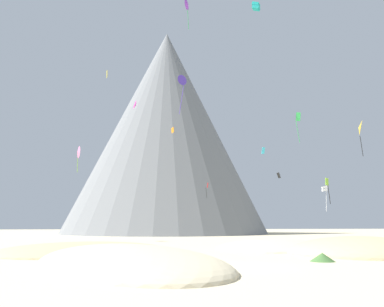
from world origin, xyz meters
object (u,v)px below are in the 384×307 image
at_px(bush_near_left, 322,257).
at_px(kite_pink_mid, 78,152).
at_px(kite_red_low, 207,187).
at_px(kite_magenta_mid, 135,105).
at_px(kite_cyan_mid, 263,151).
at_px(kite_indigo_mid, 182,81).
at_px(bush_far_right, 82,251).
at_px(kite_violet_high, 187,5).
at_px(kite_black_low, 279,175).
at_px(kite_white_low, 325,189).
at_px(kite_lime_low, 327,185).
at_px(kite_orange_mid, 173,130).
at_px(kite_teal_high, 256,6).
at_px(bush_low_patch, 337,249).
at_px(kite_green_mid, 298,121).
at_px(kite_yellow_high, 107,74).
at_px(rock_massif, 169,140).
at_px(kite_gold_mid, 360,128).

bearing_deg(bush_near_left, kite_pink_mid, 121.92).
distance_m(kite_red_low, kite_magenta_mid, 23.96).
height_order(kite_cyan_mid, kite_indigo_mid, kite_indigo_mid).
relative_size(bush_far_right, kite_red_low, 0.70).
bearing_deg(bush_near_left, kite_indigo_mid, 116.47).
height_order(kite_violet_high, kite_magenta_mid, kite_violet_high).
bearing_deg(kite_black_low, kite_violet_high, 144.11).
xyz_separation_m(kite_white_low, kite_indigo_mid, (-29.42, -19.32, 13.12)).
distance_m(kite_violet_high, kite_magenta_mid, 20.50).
bearing_deg(kite_violet_high, kite_lime_low, -102.67).
bearing_deg(kite_magenta_mid, bush_near_left, -170.44).
bearing_deg(kite_orange_mid, kite_teal_high, -112.12).
xyz_separation_m(bush_low_patch, kite_teal_high, (-4.88, 13.70, 38.57)).
relative_size(kite_cyan_mid, kite_white_low, 0.27).
relative_size(kite_red_low, kite_orange_mid, 2.99).
xyz_separation_m(bush_low_patch, kite_cyan_mid, (0.61, 29.22, 17.05)).
height_order(bush_near_left, kite_violet_high, kite_violet_high).
distance_m(bush_low_patch, kite_indigo_mid, 29.61).
xyz_separation_m(kite_lime_low, kite_green_mid, (1.67, 12.90, 12.15)).
relative_size(kite_cyan_mid, kite_violet_high, 0.23).
bearing_deg(kite_violet_high, kite_orange_mid, 40.44).
distance_m(kite_orange_mid, kite_indigo_mid, 20.43).
relative_size(kite_pink_mid, kite_magenta_mid, 2.70).
height_order(kite_red_low, kite_green_mid, kite_green_mid).
xyz_separation_m(kite_cyan_mid, kite_yellow_high, (-31.21, 7.48, 16.99)).
distance_m(kite_pink_mid, kite_violet_high, 33.27).
height_order(rock_massif, kite_magenta_mid, rock_massif).
distance_m(kite_red_low, kite_lime_low, 36.39).
relative_size(kite_orange_mid, kite_gold_mid, 0.22).
relative_size(bush_far_right, kite_white_low, 0.48).
distance_m(kite_lime_low, kite_violet_high, 40.04).
xyz_separation_m(bush_far_right, bush_low_patch, (29.45, 1.97, -0.08)).
distance_m(kite_pink_mid, kite_magenta_mid, 13.86).
distance_m(bush_far_right, kite_magenta_mid, 39.86).
xyz_separation_m(kite_red_low, kite_orange_mid, (-8.64, -12.32, 9.52)).
relative_size(kite_indigo_mid, kite_black_low, 4.55).
bearing_deg(kite_violet_high, kite_pink_mid, 89.18).
bearing_deg(kite_teal_high, kite_magenta_mid, -97.34).
height_order(kite_orange_mid, kite_gold_mid, kite_orange_mid).
bearing_deg(kite_magenta_mid, kite_violet_high, -148.71).
bearing_deg(kite_gold_mid, kite_green_mid, -140.74).
bearing_deg(kite_green_mid, bush_near_left, -26.17).
relative_size(kite_cyan_mid, kite_magenta_mid, 0.72).
bearing_deg(kite_magenta_mid, kite_indigo_mid, -175.42).
relative_size(kite_black_low, kite_magenta_mid, 0.68).
height_order(bush_near_left, kite_gold_mid, kite_gold_mid).
xyz_separation_m(kite_red_low, kite_pink_mid, (-25.98, -9.74, 5.37)).
distance_m(kite_white_low, kite_green_mid, 16.13).
bearing_deg(rock_massif, kite_lime_low, -79.82).
distance_m(bush_near_left, kite_white_low, 44.87).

